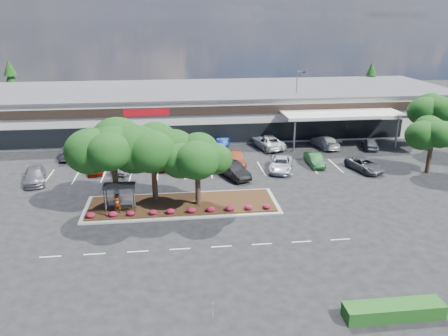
{
  "coord_description": "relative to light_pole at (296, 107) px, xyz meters",
  "views": [
    {
      "loc": [
        -2.52,
        -33.71,
        16.98
      ],
      "look_at": [
        2.3,
        6.88,
        2.6
      ],
      "focal_mm": 35.0,
      "sensor_mm": 36.0,
      "label": 1
    }
  ],
  "objects": [
    {
      "name": "conifer_north_west",
      "position": [
        -45.5,
        18.03,
        0.82
      ],
      "size": [
        4.4,
        4.4,
        10.0
      ],
      "primitive_type": "cone",
      "color": "black",
      "rests_on": "ground"
    },
    {
      "name": "car_17",
      "position": [
        7.96,
        -8.3,
        -3.48
      ],
      "size": [
        2.42,
        4.36,
        1.4
      ],
      "primitive_type": "imported",
      "rotation": [
        0.0,
        0.0,
        2.95
      ],
      "color": "slate",
      "rests_on": "ground"
    },
    {
      "name": "car_6",
      "position": [
        -5.93,
        -15.3,
        -3.43
      ],
      "size": [
        3.96,
        5.92,
        1.51
      ],
      "primitive_type": "imported",
      "rotation": [
        0.0,
        0.0,
        -0.29
      ],
      "color": "silver",
      "rests_on": "ground"
    },
    {
      "name": "car_5",
      "position": [
        -11.67,
        -16.93,
        -3.35
      ],
      "size": [
        3.57,
        5.34,
        1.66
      ],
      "primitive_type": "imported",
      "rotation": [
        0.0,
        0.0,
        0.4
      ],
      "color": "black",
      "rests_on": "ground"
    },
    {
      "name": "light_pole",
      "position": [
        0.0,
        0.0,
        0.0
      ],
      "size": [
        1.42,
        0.75,
        9.46
      ],
      "rotation": [
        0.0,
        0.0,
        -0.31
      ],
      "color": "#9F9E99",
      "rests_on": "ground"
    },
    {
      "name": "bus_shelter",
      "position": [
        -23.0,
        -25.02,
        -1.87
      ],
      "size": [
        2.75,
        1.55,
        2.59
      ],
      "color": "black",
      "rests_on": "landscape_island"
    },
    {
      "name": "car_9",
      "position": [
        -30.95,
        -7.27,
        -3.33
      ],
      "size": [
        2.44,
        5.87,
        1.7
      ],
      "primitive_type": "imported",
      "rotation": [
        0.0,
        0.0,
        3.15
      ],
      "color": "#52535A",
      "rests_on": "ground"
    },
    {
      "name": "car_8",
      "position": [
        3.62,
        -16.52,
        -3.48
      ],
      "size": [
        3.61,
        5.49,
        1.4
      ],
      "primitive_type": "imported",
      "rotation": [
        0.0,
        0.0,
        0.28
      ],
      "color": "#4E4D55",
      "rests_on": "ground"
    },
    {
      "name": "shrub_row",
      "position": [
        -17.5,
        -26.07,
        -3.67
      ],
      "size": [
        17.0,
        0.8,
        0.5
      ],
      "primitive_type": null,
      "color": "maroon",
      "rests_on": "landscape_island"
    },
    {
      "name": "car_13",
      "position": [
        -11.48,
        -5.55,
        -3.43
      ],
      "size": [
        2.6,
        4.82,
        1.51
      ],
      "primitive_type": "imported",
      "rotation": [
        0.0,
        0.0,
        2.91
      ],
      "color": "navy",
      "rests_on": "ground"
    },
    {
      "name": "car_2",
      "position": [
        -23.54,
        -13.36,
        -3.36
      ],
      "size": [
        3.26,
        5.24,
        1.63
      ],
      "primitive_type": "imported",
      "rotation": [
        0.0,
        0.0,
        -0.33
      ],
      "color": "#504F56",
      "rests_on": "ground"
    },
    {
      "name": "landscape_island",
      "position": [
        -17.5,
        -23.97,
        -4.06
      ],
      "size": [
        18.0,
        6.0,
        0.26
      ],
      "color": "#9F9E99",
      "rests_on": "ground"
    },
    {
      "name": "car_7",
      "position": [
        -1.5,
        -13.99,
        -3.47
      ],
      "size": [
        1.55,
        4.35,
        1.43
      ],
      "primitive_type": "imported",
      "rotation": [
        0.0,
        0.0,
        -0.01
      ],
      "color": "#1C5223",
      "rests_on": "ground"
    },
    {
      "name": "tree_east_far",
      "position": [
        15.5,
        -9.97,
        -0.37
      ],
      "size": [
        6.4,
        6.4,
        7.62
      ],
      "primitive_type": null,
      "color": "black",
      "rests_on": "ground"
    },
    {
      "name": "hedge_south_east",
      "position": [
        -5.5,
        -41.47,
        -3.73
      ],
      "size": [
        6.0,
        1.3,
        0.9
      ],
      "primitive_type": "cube",
      "color": "#134A16",
      "rests_on": "ground"
    },
    {
      "name": "island_tree_west",
      "position": [
        -23.5,
        -23.47,
        0.03
      ],
      "size": [
        7.2,
        7.2,
        7.89
      ],
      "primitive_type": null,
      "color": "black",
      "rests_on": "landscape_island"
    },
    {
      "name": "car_14",
      "position": [
        -5.24,
        -5.54,
        -3.33
      ],
      "size": [
        2.29,
        5.12,
        1.71
      ],
      "primitive_type": "imported",
      "rotation": [
        0.0,
        0.0,
        3.09
      ],
      "color": "#A2A8AF",
      "rests_on": "ground"
    },
    {
      "name": "car_15",
      "position": [
        -5.55,
        -6.39,
        -3.33
      ],
      "size": [
        4.18,
        6.63,
        1.71
      ],
      "primitive_type": "imported",
      "rotation": [
        0.0,
        0.0,
        3.38
      ],
      "color": "#B3B3B3",
      "rests_on": "ground"
    },
    {
      "name": "island_tree_mid",
      "position": [
        -20.0,
        -22.77,
        -0.26
      ],
      "size": [
        6.6,
        6.6,
        7.32
      ],
      "primitive_type": null,
      "color": "black",
      "rests_on": "landscape_island"
    },
    {
      "name": "car_0",
      "position": [
        -32.97,
        -15.91,
        -3.43
      ],
      "size": [
        3.24,
        5.54,
        1.51
      ],
      "primitive_type": "imported",
      "rotation": [
        0.0,
        0.0,
        0.23
      ],
      "color": "slate",
      "rests_on": "ground"
    },
    {
      "name": "ground",
      "position": [
        -15.5,
        -27.97,
        -4.18
      ],
      "size": [
        160.0,
        160.0,
        0.0
      ],
      "primitive_type": "plane",
      "color": "black",
      "rests_on": "ground"
    },
    {
      "name": "car_12",
      "position": [
        -18.65,
        -9.94,
        -3.32
      ],
      "size": [
        2.45,
        5.21,
        1.72
      ],
      "primitive_type": "imported",
      "rotation": [
        0.0,
        0.0,
        3.06
      ],
      "color": "silver",
      "rests_on": "ground"
    },
    {
      "name": "car_1",
      "position": [
        -27.22,
        -13.45,
        -3.48
      ],
      "size": [
        2.67,
        4.39,
        1.4
      ],
      "primitive_type": "imported",
      "rotation": [
        0.0,
        0.0,
        0.26
      ],
      "color": "#980E02",
      "rests_on": "ground"
    },
    {
      "name": "lane_markings",
      "position": [
        -15.64,
        -17.54,
        -4.17
      ],
      "size": [
        33.12,
        20.06,
        0.01
      ],
      "color": "silver",
      "rests_on": "ground"
    },
    {
      "name": "car_10",
      "position": [
        -25.94,
        -6.92,
        -3.46
      ],
      "size": [
        2.53,
        4.63,
        1.45
      ],
      "primitive_type": "imported",
      "rotation": [
        0.0,
        0.0,
        3.38
      ],
      "color": "#1C4A27",
      "rests_on": "ground"
    },
    {
      "name": "car_3",
      "position": [
        -19.22,
        -12.63,
        -3.38
      ],
      "size": [
        1.95,
        4.74,
        1.61
      ],
      "primitive_type": "imported",
      "rotation": [
        0.0,
        0.0,
        -0.01
      ],
      "color": "maroon",
      "rests_on": "ground"
    },
    {
      "name": "tree_east_near",
      "position": [
        10.5,
        -17.97,
        -0.92
      ],
      "size": [
        5.6,
        5.6,
        6.51
      ],
      "primitive_type": null,
      "color": "black",
      "rests_on": "ground"
    },
    {
      "name": "conifer_north_east",
      "position": [
        18.5,
        16.03,
        0.32
      ],
      "size": [
        3.96,
        3.96,
        9.0
      ],
      "primitive_type": "cone",
      "color": "black",
      "rests_on": "ground"
    },
    {
      "name": "car_11",
      "position": [
        -21.49,
        -7.36,
        -3.37
      ],
      "size": [
        3.76,
        5.96,
        1.61
      ],
      "primitive_type": "imported",
      "rotation": [
        0.0,
        0.0,
        3.43
      ],
      "color": "navy",
      "rests_on": "ground"
    },
    {
      "name": "island_tree_east",
      "position": [
        -16.0,
        -24.27,
        -0.67
      ],
      "size": [
        5.8,
        5.8,
        6.5
      ],
      "primitive_type": null,
      "color": "black",
      "rests_on": "landscape_island"
    },
    {
      "name": "car_16",
      "position": [
        2.22,
        -6.92,
        -3.4
      ],
      "size": [
        3.09,
        5.69,
        1.57
      ],
      "primitive_type": "imported",
      "rotation": [
        0.0,
        0.0,
        3.32
      ],
      "color": "#BDBDBD",
      "rests_on": "ground"
    },
    {
      "name": "car_4",
      "position": [
        -10.9,
        -12.69,
        -3.41
      ],
      "size": [
        2.2,
        4.86,
        1.55
      ],
      "primitive_type": "imported",
      "rotation": [
        0.0,
        0.0,
        0.12
      ],
      "color": "maroon",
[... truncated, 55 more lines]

